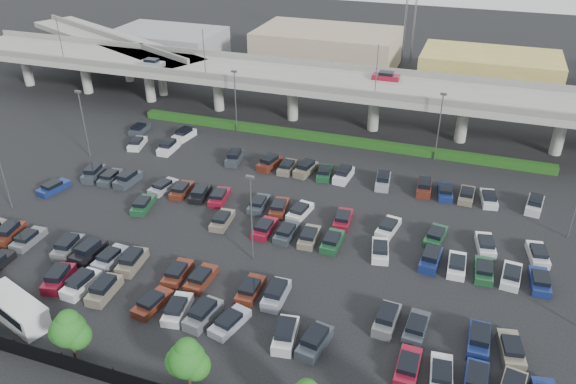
{
  "coord_description": "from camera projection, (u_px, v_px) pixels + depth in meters",
  "views": [
    {
      "loc": [
        20.12,
        -54.07,
        36.63
      ],
      "look_at": [
        -0.14,
        4.1,
        2.0
      ],
      "focal_mm": 35.0,
      "sensor_mm": 36.0,
      "label": 1
    }
  ],
  "objects": [
    {
      "name": "on_ramp",
      "position": [
        112.0,
        43.0,
        115.24
      ],
      "size": [
        50.93,
        30.13,
        8.8
      ],
      "color": "gray",
      "rests_on": "ground"
    },
    {
      "name": "shuttle_bus",
      "position": [
        16.0,
        308.0,
        52.59
      ],
      "size": [
        8.09,
        4.91,
        2.46
      ],
      "color": "silver",
      "rests_on": "ground"
    },
    {
      "name": "ground",
      "position": [
        278.0,
        222.0,
        68.23
      ],
      "size": [
        280.0,
        280.0,
        0.0
      ],
      "primitive_type": "plane",
      "color": "black"
    },
    {
      "name": "distant_buildings",
      "position": [
        440.0,
        63.0,
        113.73
      ],
      "size": [
        138.0,
        24.0,
        9.0
      ],
      "color": "gray",
      "rests_on": "ground"
    },
    {
      "name": "parked_cars",
      "position": [
        264.0,
        234.0,
        64.86
      ],
      "size": [
        63.13,
        41.66,
        1.67
      ],
      "color": "black",
      "rests_on": "ground"
    },
    {
      "name": "hedge",
      "position": [
        332.0,
        139.0,
        88.54
      ],
      "size": [
        66.0,
        1.6,
        1.1
      ],
      "primitive_type": "cube",
      "color": "#1A4213",
      "rests_on": "ground"
    },
    {
      "name": "light_poles",
      "position": [
        251.0,
        164.0,
        68.0
      ],
      "size": [
        66.9,
        48.38,
        10.3
      ],
      "color": "#535358",
      "rests_on": "ground"
    },
    {
      "name": "tree_row",
      "position": [
        171.0,
        356.0,
        44.47
      ],
      "size": [
        65.07,
        3.66,
        5.94
      ],
      "color": "#332316",
      "rests_on": "ground"
    },
    {
      "name": "overpass",
      "position": [
        344.0,
        86.0,
        91.21
      ],
      "size": [
        150.0,
        13.0,
        15.8
      ],
      "color": "gray",
      "rests_on": "ground"
    }
  ]
}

